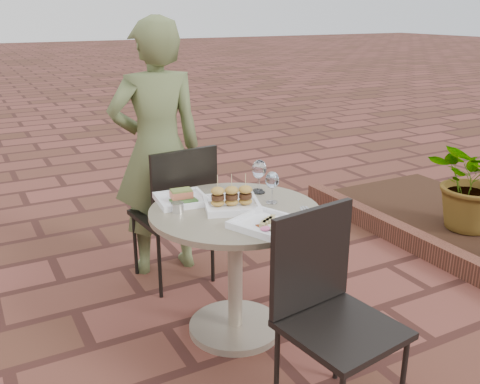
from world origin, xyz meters
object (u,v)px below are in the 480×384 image
chair_near (327,299)px  plate_tuna (266,223)px  chair_far (178,205)px  cafe_table (235,252)px  plate_sliders (232,200)px  diner (157,150)px  plate_salmon (182,198)px

chair_near → plate_tuna: bearing=87.5°
plate_tuna → chair_far: bearing=95.3°
chair_near → cafe_table: bearing=87.2°
chair_near → plate_sliders: bearing=87.3°
diner → plate_salmon: bearing=85.2°
chair_far → chair_near: 1.38m
chair_far → plate_tuna: 0.96m
cafe_table → plate_sliders: 0.29m
cafe_table → diner: bearing=95.1°
diner → plate_sliders: (0.08, -0.91, -0.08)m
chair_far → chair_near: size_ratio=1.00×
chair_far → plate_salmon: (-0.14, -0.42, 0.20)m
diner → plate_tuna: bearing=99.9°
chair_far → diner: size_ratio=0.55×
cafe_table → chair_near: chair_near is taller
chair_near → plate_tuna: 0.49m
cafe_table → chair_near: (0.07, -0.72, 0.07)m
plate_sliders → diner: bearing=95.0°
cafe_table → chair_far: (-0.06, 0.65, 0.07)m
plate_tuna → cafe_table: bearing=94.7°
diner → cafe_table: bearing=100.0°
chair_far → diner: bearing=-91.6°
chair_far → cafe_table: bearing=90.1°
plate_sliders → plate_tuna: bearing=-85.1°
chair_far → plate_tuna: bearing=89.9°
chair_near → plate_sliders: (-0.07, 0.75, 0.22)m
plate_tuna → chair_near: bearing=-84.5°
chair_near → diner: diner is taller
chair_far → diner: (-0.02, 0.28, 0.30)m
plate_salmon → plate_sliders: size_ratio=0.80×
plate_salmon → cafe_table: bearing=-48.8°
plate_sliders → chair_near: bearing=-84.8°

